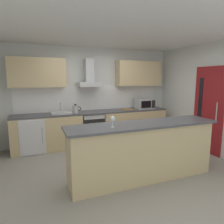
{
  "coord_description": "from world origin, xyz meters",
  "views": [
    {
      "loc": [
        -1.52,
        -3.56,
        1.78
      ],
      "look_at": [
        0.07,
        0.49,
        1.05
      ],
      "focal_mm": 32.43,
      "sensor_mm": 36.0,
      "label": 1
    }
  ],
  "objects_px": {
    "kettle": "(76,109)",
    "range_hood": "(90,78)",
    "microwave": "(145,104)",
    "chopping_board": "(127,109)",
    "sink": "(61,113)",
    "oven": "(92,128)",
    "wine_glass": "(113,120)",
    "refrigerator": "(32,135)"
  },
  "relations": [
    {
      "from": "kettle",
      "to": "range_hood",
      "type": "height_order",
      "value": "range_hood"
    },
    {
      "from": "microwave",
      "to": "chopping_board",
      "type": "bearing_deg",
      "value": 179.57
    },
    {
      "from": "sink",
      "to": "range_hood",
      "type": "height_order",
      "value": "range_hood"
    },
    {
      "from": "range_hood",
      "to": "oven",
      "type": "bearing_deg",
      "value": -90.0
    },
    {
      "from": "wine_glass",
      "to": "microwave",
      "type": "bearing_deg",
      "value": 49.43
    },
    {
      "from": "refrigerator",
      "to": "kettle",
      "type": "xyz_separation_m",
      "value": [
        1.06,
        -0.03,
        0.58
      ]
    },
    {
      "from": "sink",
      "to": "chopping_board",
      "type": "distance_m",
      "value": 1.82
    },
    {
      "from": "sink",
      "to": "wine_glass",
      "type": "distance_m",
      "value": 2.29
    },
    {
      "from": "chopping_board",
      "to": "wine_glass",
      "type": "bearing_deg",
      "value": -121.03
    },
    {
      "from": "refrigerator",
      "to": "chopping_board",
      "type": "distance_m",
      "value": 2.57
    },
    {
      "from": "oven",
      "to": "range_hood",
      "type": "height_order",
      "value": "range_hood"
    },
    {
      "from": "refrigerator",
      "to": "chopping_board",
      "type": "relative_size",
      "value": 2.5
    },
    {
      "from": "kettle",
      "to": "chopping_board",
      "type": "xyz_separation_m",
      "value": [
        1.47,
        0.01,
        -0.09
      ]
    },
    {
      "from": "microwave",
      "to": "kettle",
      "type": "relative_size",
      "value": 1.73
    },
    {
      "from": "sink",
      "to": "kettle",
      "type": "bearing_deg",
      "value": -7.25
    },
    {
      "from": "range_hood",
      "to": "kettle",
      "type": "bearing_deg",
      "value": -159.18
    },
    {
      "from": "refrigerator",
      "to": "kettle",
      "type": "height_order",
      "value": "kettle"
    },
    {
      "from": "oven",
      "to": "refrigerator",
      "type": "distance_m",
      "value": 1.49
    },
    {
      "from": "sink",
      "to": "wine_glass",
      "type": "relative_size",
      "value": 2.81
    },
    {
      "from": "wine_glass",
      "to": "kettle",
      "type": "bearing_deg",
      "value": 94.03
    },
    {
      "from": "range_hood",
      "to": "chopping_board",
      "type": "height_order",
      "value": "range_hood"
    },
    {
      "from": "refrigerator",
      "to": "microwave",
      "type": "height_order",
      "value": "microwave"
    },
    {
      "from": "oven",
      "to": "chopping_board",
      "type": "xyz_separation_m",
      "value": [
        1.04,
        -0.02,
        0.45
      ]
    },
    {
      "from": "oven",
      "to": "wine_glass",
      "type": "bearing_deg",
      "value": -97.11
    },
    {
      "from": "refrigerator",
      "to": "chopping_board",
      "type": "height_order",
      "value": "chopping_board"
    },
    {
      "from": "kettle",
      "to": "wine_glass",
      "type": "xyz_separation_m",
      "value": [
        0.15,
        -2.18,
        0.13
      ]
    },
    {
      "from": "range_hood",
      "to": "wine_glass",
      "type": "bearing_deg",
      "value": -96.72
    },
    {
      "from": "sink",
      "to": "kettle",
      "type": "xyz_separation_m",
      "value": [
        0.35,
        -0.04,
        0.08
      ]
    },
    {
      "from": "refrigerator",
      "to": "wine_glass",
      "type": "bearing_deg",
      "value": -61.26
    },
    {
      "from": "microwave",
      "to": "sink",
      "type": "height_order",
      "value": "microwave"
    },
    {
      "from": "sink",
      "to": "range_hood",
      "type": "xyz_separation_m",
      "value": [
        0.78,
        0.12,
        0.86
      ]
    },
    {
      "from": "wine_glass",
      "to": "chopping_board",
      "type": "bearing_deg",
      "value": 58.97
    },
    {
      "from": "refrigerator",
      "to": "range_hood",
      "type": "relative_size",
      "value": 1.18
    },
    {
      "from": "oven",
      "to": "chopping_board",
      "type": "relative_size",
      "value": 2.35
    },
    {
      "from": "oven",
      "to": "kettle",
      "type": "height_order",
      "value": "kettle"
    },
    {
      "from": "chopping_board",
      "to": "range_hood",
      "type": "bearing_deg",
      "value": 171.62
    },
    {
      "from": "refrigerator",
      "to": "oven",
      "type": "bearing_deg",
      "value": 0.11
    },
    {
      "from": "refrigerator",
      "to": "range_hood",
      "type": "height_order",
      "value": "range_hood"
    },
    {
      "from": "wine_glass",
      "to": "chopping_board",
      "type": "xyz_separation_m",
      "value": [
        1.32,
        2.19,
        -0.23
      ]
    },
    {
      "from": "sink",
      "to": "wine_glass",
      "type": "height_order",
      "value": "wine_glass"
    },
    {
      "from": "microwave",
      "to": "wine_glass",
      "type": "bearing_deg",
      "value": -130.57
    },
    {
      "from": "kettle",
      "to": "chopping_board",
      "type": "height_order",
      "value": "kettle"
    }
  ]
}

